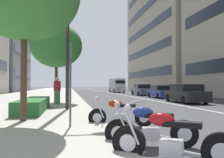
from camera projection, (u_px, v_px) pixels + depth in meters
sidewalk_right_plaza at (41, 95)px, 33.14m from camera, size 160.00×9.99×0.15m
lane_centre_stripe at (114, 93)px, 40.06m from camera, size 110.00×0.16×0.01m
motorcycle_mid_row at (170, 141)px, 4.18m from camera, size 1.38×1.88×1.09m
motorcycle_far_end_row at (150, 129)px, 5.41m from camera, size 0.80×2.03×1.08m
motorcycle_under_tarp at (120, 114)px, 8.02m from camera, size 0.71×2.12×1.08m
car_lead_in_lane at (186, 94)px, 18.90m from camera, size 4.41×1.97×1.44m
car_far_down_avenue at (161, 92)px, 25.94m from camera, size 4.44×1.90×1.35m
car_approaching_light at (142, 90)px, 32.31m from camera, size 4.39×1.87×1.48m
delivery_van_ahead at (117, 85)px, 46.75m from camera, size 5.51×2.26×2.61m
parking_sign_by_curb at (71, 76)px, 7.14m from camera, size 0.32×0.06×2.51m
street_lamp_with_banners at (73, 16)px, 12.53m from camera, size 1.26×2.16×8.14m
clipped_hedge_bed at (34, 105)px, 11.53m from camera, size 5.18×1.10×0.58m
street_tree_by_lamp_post at (56, 46)px, 17.84m from camera, size 3.80×3.80×5.76m
pedestrian_on_plaza at (57, 91)px, 15.40m from camera, size 0.48×0.44×1.73m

